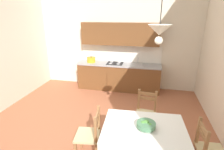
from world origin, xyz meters
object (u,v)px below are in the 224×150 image
dining_table (144,134)px  fruit_bowl (146,125)px  kitchen_cabinetry (119,65)px  pendant_lamp (159,31)px  dining_chair_kitchen_side (146,114)px  dining_chair_tv_side (90,135)px

dining_table → fruit_bowl: fruit_bowl is taller
kitchen_cabinetry → fruit_bowl: bearing=-72.3°
dining_table → pendant_lamp: size_ratio=1.72×
kitchen_cabinetry → dining_chair_kitchen_side: 2.44m
fruit_bowl → pendant_lamp: bearing=36.3°
kitchen_cabinetry → fruit_bowl: (1.00, -3.13, -0.04)m
dining_chair_tv_side → pendant_lamp: pendant_lamp is taller
dining_table → pendant_lamp: 1.64m
pendant_lamp → dining_chair_kitchen_side: bearing=96.5°
dining_chair_kitchen_side → fruit_bowl: (0.02, -0.94, 0.37)m
fruit_bowl → pendant_lamp: pendant_lamp is taller
kitchen_cabinetry → dining_chair_tv_side: kitchen_cabinetry is taller
dining_table → dining_chair_tv_side: (-0.93, 0.01, -0.18)m
kitchen_cabinetry → dining_chair_kitchen_side: bearing=-65.9°
dining_chair_kitchen_side → pendant_lamp: 2.02m
dining_chair_kitchen_side → fruit_bowl: bearing=-88.9°
kitchen_cabinetry → dining_chair_kitchen_side: kitchen_cabinetry is taller
kitchen_cabinetry → dining_table: kitchen_cabinetry is taller
kitchen_cabinetry → fruit_bowl: 3.28m
kitchen_cabinetry → dining_table: (0.97, -3.11, -0.23)m
dining_table → pendant_lamp: bearing=23.9°
dining_chair_kitchen_side → dining_table: bearing=-90.5°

